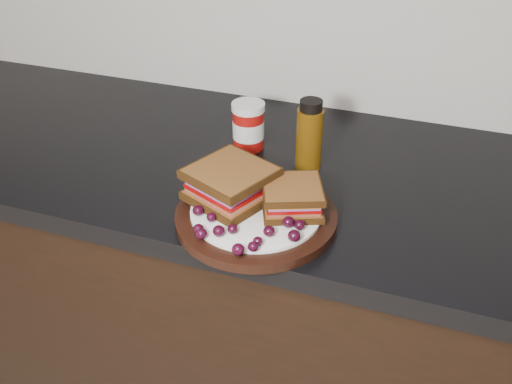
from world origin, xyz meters
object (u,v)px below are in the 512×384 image
sandwich_left (231,184)px  plate (256,217)px  oil_bottle (309,135)px  condiment_jar (248,126)px

sandwich_left → plate: bearing=3.7°
plate → oil_bottle: oil_bottle is taller
plate → sandwich_left: size_ratio=2.16×
plate → oil_bottle: (0.04, 0.21, 0.06)m
sandwich_left → oil_bottle: (0.09, 0.19, 0.02)m
condiment_jar → oil_bottle: bearing=-15.3°
plate → condiment_jar: 0.27m
plate → oil_bottle: bearing=79.8°
condiment_jar → oil_bottle: size_ratio=0.70×
plate → condiment_jar: condiment_jar is taller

